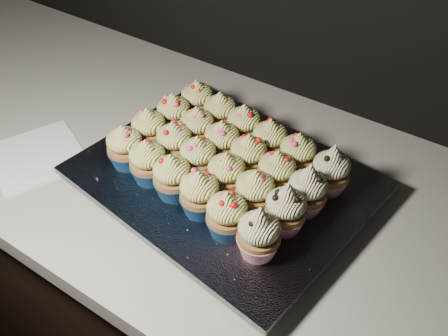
# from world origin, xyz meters

# --- Properties ---
(worktop) EXTENTS (2.44, 0.64, 0.04)m
(worktop) POSITION_xyz_m (0.00, 1.70, 0.88)
(worktop) COLOR beige
(worktop) RESTS_ON cabinet
(napkin) EXTENTS (0.21, 0.21, 0.00)m
(napkin) POSITION_xyz_m (-0.57, 1.54, 0.90)
(napkin) COLOR white
(napkin) RESTS_ON worktop
(baking_tray) EXTENTS (0.47, 0.38, 0.02)m
(baking_tray) POSITION_xyz_m (-0.23, 1.67, 0.91)
(baking_tray) COLOR black
(baking_tray) RESTS_ON worktop
(foil_lining) EXTENTS (0.51, 0.42, 0.01)m
(foil_lining) POSITION_xyz_m (-0.23, 1.67, 0.93)
(foil_lining) COLOR silver
(foil_lining) RESTS_ON baking_tray
(cupcake_0) EXTENTS (0.06, 0.06, 0.08)m
(cupcake_0) POSITION_xyz_m (-0.38, 1.60, 0.97)
(cupcake_0) COLOR navy
(cupcake_0) RESTS_ON foil_lining
(cupcake_1) EXTENTS (0.06, 0.06, 0.08)m
(cupcake_1) POSITION_xyz_m (-0.33, 1.59, 0.97)
(cupcake_1) COLOR navy
(cupcake_1) RESTS_ON foil_lining
(cupcake_2) EXTENTS (0.06, 0.06, 0.08)m
(cupcake_2) POSITION_xyz_m (-0.27, 1.58, 0.97)
(cupcake_2) COLOR navy
(cupcake_2) RESTS_ON foil_lining
(cupcake_3) EXTENTS (0.06, 0.06, 0.08)m
(cupcake_3) POSITION_xyz_m (-0.21, 1.58, 0.97)
(cupcake_3) COLOR navy
(cupcake_3) RESTS_ON foil_lining
(cupcake_4) EXTENTS (0.06, 0.06, 0.08)m
(cupcake_4) POSITION_xyz_m (-0.16, 1.57, 0.97)
(cupcake_4) COLOR navy
(cupcake_4) RESTS_ON foil_lining
(cupcake_5) EXTENTS (0.06, 0.06, 0.10)m
(cupcake_5) POSITION_xyz_m (-0.10, 1.56, 0.97)
(cupcake_5) COLOR #AA172D
(cupcake_5) RESTS_ON foil_lining
(cupcake_6) EXTENTS (0.06, 0.06, 0.08)m
(cupcake_6) POSITION_xyz_m (-0.38, 1.66, 0.97)
(cupcake_6) COLOR navy
(cupcake_6) RESTS_ON foil_lining
(cupcake_7) EXTENTS (0.06, 0.06, 0.08)m
(cupcake_7) POSITION_xyz_m (-0.32, 1.65, 0.97)
(cupcake_7) COLOR navy
(cupcake_7) RESTS_ON foil_lining
(cupcake_8) EXTENTS (0.06, 0.06, 0.08)m
(cupcake_8) POSITION_xyz_m (-0.26, 1.64, 0.97)
(cupcake_8) COLOR navy
(cupcake_8) RESTS_ON foil_lining
(cupcake_9) EXTENTS (0.06, 0.06, 0.08)m
(cupcake_9) POSITION_xyz_m (-0.20, 1.64, 0.97)
(cupcake_9) COLOR navy
(cupcake_9) RESTS_ON foil_lining
(cupcake_10) EXTENTS (0.06, 0.06, 0.08)m
(cupcake_10) POSITION_xyz_m (-0.15, 1.63, 0.97)
(cupcake_10) COLOR navy
(cupcake_10) RESTS_ON foil_lining
(cupcake_11) EXTENTS (0.06, 0.06, 0.10)m
(cupcake_11) POSITION_xyz_m (-0.09, 1.62, 0.97)
(cupcake_11) COLOR #AA172D
(cupcake_11) RESTS_ON foil_lining
(cupcake_12) EXTENTS (0.06, 0.06, 0.08)m
(cupcake_12) POSITION_xyz_m (-0.37, 1.72, 0.97)
(cupcake_12) COLOR navy
(cupcake_12) RESTS_ON foil_lining
(cupcake_13) EXTENTS (0.06, 0.06, 0.08)m
(cupcake_13) POSITION_xyz_m (-0.31, 1.71, 0.97)
(cupcake_13) COLOR navy
(cupcake_13) RESTS_ON foil_lining
(cupcake_14) EXTENTS (0.06, 0.06, 0.08)m
(cupcake_14) POSITION_xyz_m (-0.26, 1.70, 0.97)
(cupcake_14) COLOR navy
(cupcake_14) RESTS_ON foil_lining
(cupcake_15) EXTENTS (0.06, 0.06, 0.08)m
(cupcake_15) POSITION_xyz_m (-0.20, 1.69, 0.97)
(cupcake_15) COLOR navy
(cupcake_15) RESTS_ON foil_lining
(cupcake_16) EXTENTS (0.06, 0.06, 0.08)m
(cupcake_16) POSITION_xyz_m (-0.14, 1.68, 0.97)
(cupcake_16) COLOR navy
(cupcake_16) RESTS_ON foil_lining
(cupcake_17) EXTENTS (0.06, 0.06, 0.10)m
(cupcake_17) POSITION_xyz_m (-0.08, 1.67, 0.97)
(cupcake_17) COLOR #AA172D
(cupcake_17) RESTS_ON foil_lining
(cupcake_18) EXTENTS (0.06, 0.06, 0.08)m
(cupcake_18) POSITION_xyz_m (-0.36, 1.78, 0.97)
(cupcake_18) COLOR navy
(cupcake_18) RESTS_ON foil_lining
(cupcake_19) EXTENTS (0.06, 0.06, 0.08)m
(cupcake_19) POSITION_xyz_m (-0.31, 1.77, 0.97)
(cupcake_19) COLOR navy
(cupcake_19) RESTS_ON foil_lining
(cupcake_20) EXTENTS (0.06, 0.06, 0.08)m
(cupcake_20) POSITION_xyz_m (-0.25, 1.76, 0.97)
(cupcake_20) COLOR navy
(cupcake_20) RESTS_ON foil_lining
(cupcake_21) EXTENTS (0.06, 0.06, 0.08)m
(cupcake_21) POSITION_xyz_m (-0.19, 1.75, 0.97)
(cupcake_21) COLOR navy
(cupcake_21) RESTS_ON foil_lining
(cupcake_22) EXTENTS (0.06, 0.06, 0.08)m
(cupcake_22) POSITION_xyz_m (-0.13, 1.74, 0.97)
(cupcake_22) COLOR navy
(cupcake_22) RESTS_ON foil_lining
(cupcake_23) EXTENTS (0.06, 0.06, 0.10)m
(cupcake_23) POSITION_xyz_m (-0.07, 1.73, 0.97)
(cupcake_23) COLOR #AA172D
(cupcake_23) RESTS_ON foil_lining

